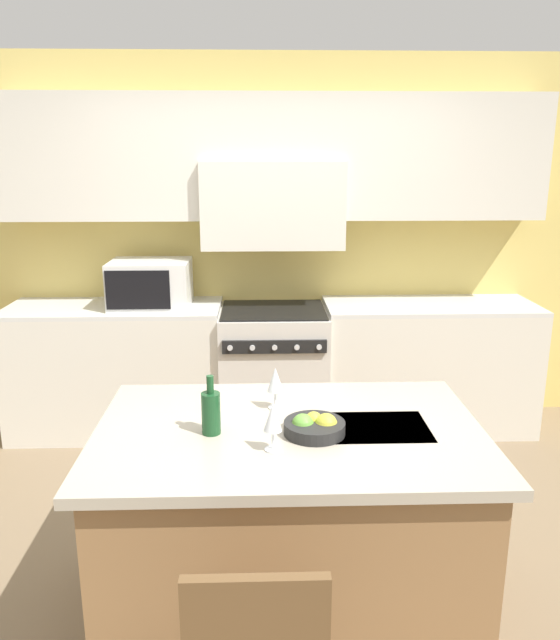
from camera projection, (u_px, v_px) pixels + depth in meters
name	position (u px, v px, depth m)	size (l,w,h in m)	color
ground_plane	(281.00, 559.00, 3.17)	(10.00, 10.00, 0.00)	#7A664C
back_cabinetry	(272.00, 210.00, 4.55)	(10.00, 0.46, 2.70)	#DBC166
back_counter	(273.00, 367.00, 4.60)	(3.81, 0.62, 0.95)	silver
range_stove	(274.00, 370.00, 4.58)	(0.77, 0.70, 0.92)	beige
microwave	(150.00, 284.00, 4.41)	(0.55, 0.44, 0.32)	silver
kitchen_island	(289.00, 521.00, 2.72)	(1.62, 1.06, 0.89)	olive
wine_bottle	(211.00, 412.00, 2.53)	(0.08, 0.08, 0.25)	#194723
wine_glass_near	(273.00, 419.00, 2.38)	(0.07, 0.07, 0.19)	white
wine_glass_far	(275.00, 381.00, 2.78)	(0.07, 0.07, 0.19)	white
fruit_bowl	(314.00, 426.00, 2.55)	(0.25, 0.25, 0.09)	black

